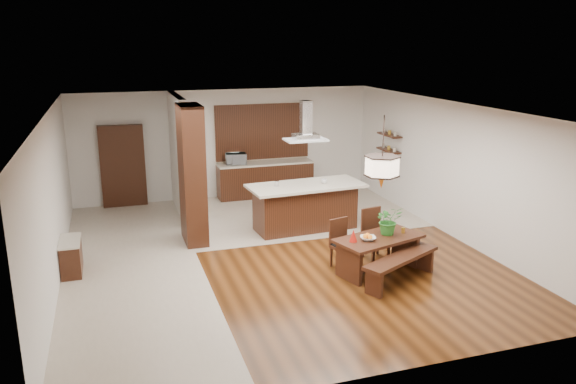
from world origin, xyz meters
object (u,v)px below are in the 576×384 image
object	(u,v)px
dining_chair_right	(376,235)
fruit_bowl	(368,238)
kitchen_island	(305,206)
island_cup	(324,181)
dining_table	(378,246)
dining_chair_left	(344,244)
foliage_plant	(389,220)
range_hood	(306,121)
dining_bench	(401,269)
pendant_lantern	(383,152)
microwave	(236,159)
hallway_console	(71,256)

from	to	relation	value
dining_chair_right	fruit_bowl	world-z (taller)	dining_chair_right
kitchen_island	island_cup	distance (m)	0.70
dining_table	dining_chair_right	bearing A→B (deg)	67.11
dining_chair_left	foliage_plant	distance (m)	0.94
kitchen_island	dining_table	bearing A→B (deg)	-84.05
fruit_bowl	range_hood	distance (m)	3.30
dining_bench	island_cup	size ratio (longest dim) A/B	13.71
dining_bench	pendant_lantern	distance (m)	2.08
kitchen_island	microwave	bearing A→B (deg)	102.99
kitchen_island	island_cup	xyz separation A→B (m)	(0.41, -0.08, 0.57)
fruit_bowl	island_cup	distance (m)	2.74
dining_chair_left	foliage_plant	size ratio (longest dim) A/B	1.72
hallway_console	range_hood	world-z (taller)	range_hood
hallway_console	pendant_lantern	size ratio (longest dim) A/B	0.67
fruit_bowl	microwave	distance (m)	5.88
foliage_plant	island_cup	world-z (taller)	foliage_plant
range_hood	dining_chair_left	bearing A→B (deg)	-91.50
dining_table	kitchen_island	xyz separation A→B (m)	(-0.47, 2.69, 0.05)
pendant_lantern	kitchen_island	distance (m)	3.22
dining_chair_right	foliage_plant	world-z (taller)	foliage_plant
dining_chair_left	range_hood	xyz separation A→B (m)	(0.06, 2.33, 2.00)
microwave	range_hood	bearing A→B (deg)	-68.57
dining_table	island_cup	size ratio (longest dim) A/B	13.88
dining_chair_right	dining_chair_left	bearing A→B (deg)	-172.86
hallway_console	fruit_bowl	xyz separation A→B (m)	(5.11, -1.77, 0.39)
hallway_console	dining_bench	size ratio (longest dim) A/B	0.50
dining_bench	dining_chair_left	bearing A→B (deg)	126.96
range_hood	foliage_plant	bearing A→B (deg)	-75.00
dining_bench	island_cup	world-z (taller)	island_cup
range_hood	microwave	xyz separation A→B (m)	(-0.90, 2.97, -1.37)
dining_chair_left	kitchen_island	distance (m)	2.33
dining_chair_left	microwave	bearing A→B (deg)	84.55
dining_bench	foliage_plant	size ratio (longest dim) A/B	3.26
dining_bench	dining_chair_right	distance (m)	1.18
dining_table	island_cup	distance (m)	2.68
foliage_plant	range_hood	distance (m)	3.10
dining_chair_right	foliage_plant	size ratio (longest dim) A/B	1.84
dining_chair_left	dining_chair_right	distance (m)	0.81
dining_table	hallway_console	bearing A→B (deg)	162.65
hallway_console	island_cup	xyz separation A→B (m)	(5.32, 0.93, 0.79)
dining_table	dining_chair_left	xyz separation A→B (m)	(-0.53, 0.36, -0.03)
dining_chair_left	fruit_bowl	distance (m)	0.58
dining_bench	range_hood	distance (m)	3.99
dining_bench	kitchen_island	distance (m)	3.33
pendant_lantern	fruit_bowl	xyz separation A→B (m)	(-0.27, -0.09, -1.54)
fruit_bowl	microwave	xyz separation A→B (m)	(-1.11, 5.76, 0.39)
hallway_console	foliage_plant	bearing A→B (deg)	-15.84
fruit_bowl	kitchen_island	world-z (taller)	kitchen_island
fruit_bowl	pendant_lantern	bearing A→B (deg)	19.41
fruit_bowl	dining_bench	bearing A→B (deg)	-47.41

